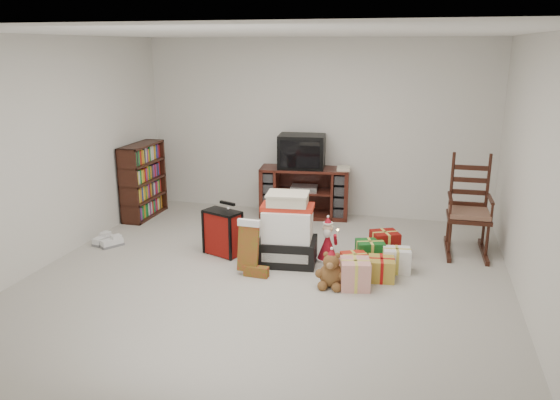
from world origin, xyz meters
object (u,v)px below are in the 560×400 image
object	(u,v)px
rocking_chair	(468,218)
gift_cluster	(374,260)
santa_figurine	(327,244)
gift_pile	(288,234)
sneaker_pair	(107,241)
tv_stand	(304,192)
red_suitcase	(223,233)
mrs_claus_figurine	(229,236)
bookshelf	(143,182)
crt_television	(302,151)
teddy_bear	(331,272)

from	to	relation	value
rocking_chair	gift_cluster	xyz separation A→B (m)	(-1.01, -0.93, -0.28)
santa_figurine	gift_cluster	distance (m)	0.58
gift_pile	sneaker_pair	xyz separation A→B (m)	(-2.30, -0.01, -0.30)
tv_stand	red_suitcase	size ratio (longest dim) A/B	2.05
gift_pile	mrs_claus_figurine	bearing A→B (deg)	163.69
red_suitcase	gift_cluster	xyz separation A→B (m)	(1.77, -0.07, -0.14)
rocking_chair	santa_figurine	distance (m)	1.73
bookshelf	santa_figurine	size ratio (longest dim) A/B	1.98
rocking_chair	tv_stand	bearing A→B (deg)	156.96
tv_stand	rocking_chair	size ratio (longest dim) A/B	1.07
bookshelf	crt_television	bearing A→B (deg)	15.14
mrs_claus_figurine	crt_television	world-z (taller)	crt_television
rocking_chair	mrs_claus_figurine	world-z (taller)	rocking_chair
santa_figurine	bookshelf	bearing A→B (deg)	160.30
gift_pile	mrs_claus_figurine	xyz separation A→B (m)	(-0.75, 0.13, -0.14)
sneaker_pair	crt_television	bearing A→B (deg)	59.55
gift_cluster	crt_television	xyz separation A→B (m)	(-1.21, 1.80, 0.82)
red_suitcase	santa_figurine	xyz separation A→B (m)	(1.22, 0.12, -0.07)
bookshelf	sneaker_pair	world-z (taller)	bookshelf
gift_pile	mrs_claus_figurine	size ratio (longest dim) A/B	1.45
tv_stand	teddy_bear	xyz separation A→B (m)	(0.79, -2.29, -0.19)
santa_figurine	sneaker_pair	xyz separation A→B (m)	(-2.72, -0.19, -0.16)
teddy_bear	tv_stand	bearing A→B (deg)	108.92
tv_stand	crt_television	xyz separation A→B (m)	(-0.05, 0.01, 0.59)
bookshelf	mrs_claus_figurine	size ratio (longest dim) A/B	1.90
teddy_bear	rocking_chair	bearing A→B (deg)	45.68
tv_stand	sneaker_pair	world-z (taller)	tv_stand
bookshelf	tv_stand	bearing A→B (deg)	14.71
teddy_bear	santa_figurine	bearing A→B (deg)	103.31
bookshelf	mrs_claus_figurine	world-z (taller)	bookshelf
gift_pile	santa_figurine	distance (m)	0.48
bookshelf	crt_television	distance (m)	2.30
red_suitcase	rocking_chair	bearing A→B (deg)	37.96
santa_figurine	gift_pile	bearing A→B (deg)	-156.99
mrs_claus_figurine	gift_cluster	size ratio (longest dim) A/B	0.51
teddy_bear	crt_television	world-z (taller)	crt_television
santa_figurine	crt_television	world-z (taller)	crt_television
crt_television	rocking_chair	bearing A→B (deg)	-27.60
santa_figurine	mrs_claus_figurine	bearing A→B (deg)	-177.59
bookshelf	gift_cluster	bearing A→B (deg)	-19.59
bookshelf	gift_cluster	world-z (taller)	bookshelf
red_suitcase	teddy_bear	bearing A→B (deg)	-1.43
red_suitcase	crt_television	world-z (taller)	crt_television
red_suitcase	bookshelf	bearing A→B (deg)	165.81
rocking_chair	sneaker_pair	size ratio (longest dim) A/B	3.26
bookshelf	santa_figurine	xyz separation A→B (m)	(2.85, -1.02, -0.30)
rocking_chair	santa_figurine	size ratio (longest dim) A/B	2.28
santa_figurine	crt_television	size ratio (longest dim) A/B	0.78
sneaker_pair	crt_television	world-z (taller)	crt_television
bookshelf	rocking_chair	size ratio (longest dim) A/B	0.87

